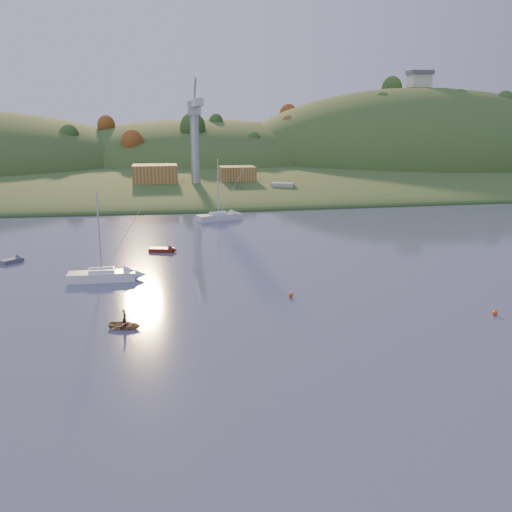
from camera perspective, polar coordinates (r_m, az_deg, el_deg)
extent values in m
cube|color=#2E491D|center=(253.85, -8.19, 9.33)|extent=(620.00, 220.00, 1.50)
ellipsoid|color=#2E491D|center=(189.12, -7.56, 7.90)|extent=(640.00, 150.00, 7.00)
ellipsoid|color=#2E491D|center=(234.45, -5.56, 9.05)|extent=(140.00, 120.00, 36.00)
ellipsoid|color=#2E491D|center=(241.65, 15.51, 8.76)|extent=(150.00, 130.00, 60.00)
cube|color=beige|center=(241.31, 16.02, 16.46)|extent=(8.00, 6.00, 5.00)
cube|color=#595960|center=(241.52, 16.07, 17.22)|extent=(9.00, 7.00, 1.50)
cube|color=slate|center=(146.63, -4.88, 6.78)|extent=(42.00, 16.00, 2.40)
cube|color=brown|center=(146.71, -10.06, 8.04)|extent=(11.00, 8.00, 4.80)
cube|color=brown|center=(149.15, -1.88, 8.18)|extent=(9.00, 7.00, 4.00)
cylinder|color=#B7B7BC|center=(143.54, -6.11, 10.70)|extent=(2.20, 2.20, 18.00)
cube|color=#B7B7BC|center=(143.37, -6.21, 14.49)|extent=(3.20, 3.20, 3.20)
cube|color=#B7B7BC|center=(134.41, -5.96, 14.98)|extent=(1.80, 18.00, 1.60)
cube|color=#B7B7BC|center=(148.38, -6.35, 14.84)|extent=(1.80, 10.00, 1.60)
cube|color=white|center=(69.49, -15.15, -1.97)|extent=(7.72, 2.34, 1.06)
cube|color=white|center=(69.34, -15.18, -1.51)|extent=(2.90, 1.74, 0.67)
cylinder|color=silver|center=(68.28, -15.43, 2.35)|extent=(0.18, 0.18, 9.64)
cylinder|color=silver|center=(69.28, -15.19, -1.31)|extent=(3.08, 0.13, 0.12)
cylinder|color=white|center=(69.25, -15.20, -1.23)|extent=(2.70, 0.37, 0.36)
cube|color=silver|center=(107.02, -3.76, 3.90)|extent=(8.51, 5.08, 1.12)
cube|color=silver|center=(106.91, -3.77, 4.22)|extent=(3.50, 2.77, 0.71)
cylinder|color=silver|center=(106.20, -3.81, 6.91)|extent=(0.18, 0.18, 10.21)
cylinder|color=silver|center=(106.87, -3.77, 4.35)|extent=(3.11, 1.22, 0.12)
cylinder|color=silver|center=(106.86, -3.77, 4.40)|extent=(2.81, 1.31, 0.36)
imported|color=#977853|center=(53.67, -12.97, -6.74)|extent=(3.51, 2.94, 0.62)
imported|color=black|center=(53.51, -12.99, -6.26)|extent=(0.53, 0.66, 1.57)
cube|color=#58170C|center=(82.58, -9.44, 0.61)|extent=(3.69, 2.30, 0.57)
cone|color=#58170C|center=(82.13, -8.29, 0.58)|extent=(1.55, 1.66, 1.38)
cube|color=#51596B|center=(82.11, -23.23, -0.43)|extent=(2.90, 2.89, 0.51)
cone|color=#51596B|center=(82.83, -22.40, -0.24)|extent=(1.59, 1.59, 1.25)
cube|color=#505869|center=(139.70, 2.68, 6.32)|extent=(13.53, 9.29, 1.64)
cube|color=#B7B7BC|center=(139.53, 2.68, 6.88)|extent=(6.11, 4.70, 2.19)
sphere|color=#EB440C|center=(60.28, 22.79, -5.27)|extent=(0.50, 0.50, 0.50)
sphere|color=#EB440C|center=(61.17, 3.50, -3.91)|extent=(0.50, 0.50, 0.50)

